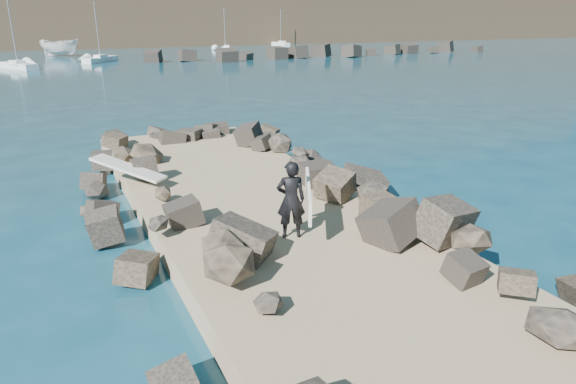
% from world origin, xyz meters
% --- Properties ---
extents(ground, '(800.00, 800.00, 0.00)m').
position_xyz_m(ground, '(0.00, 0.00, 0.00)').
color(ground, '#0F384C').
rests_on(ground, ground).
extents(jetty, '(6.00, 26.00, 0.60)m').
position_xyz_m(jetty, '(0.00, -2.00, 0.30)').
color(jetty, '#8C7759').
rests_on(jetty, ground).
extents(riprap_left, '(2.60, 22.00, 1.00)m').
position_xyz_m(riprap_left, '(-2.90, -1.50, 0.50)').
color(riprap_left, black).
rests_on(riprap_left, ground).
extents(riprap_right, '(2.60, 22.00, 1.00)m').
position_xyz_m(riprap_right, '(2.90, -1.50, 0.50)').
color(riprap_right, black).
rests_on(riprap_right, ground).
extents(breakwater_secondary, '(52.00, 4.00, 1.20)m').
position_xyz_m(breakwater_secondary, '(35.00, 55.00, 0.60)').
color(breakwater_secondary, black).
rests_on(breakwater_secondary, ground).
extents(surfboard_resting, '(2.08, 2.12, 0.08)m').
position_xyz_m(surfboard_resting, '(-2.95, 4.00, 1.04)').
color(surfboard_resting, beige).
rests_on(surfboard_resting, riprap_left).
extents(boat_imported, '(6.55, 6.34, 2.56)m').
position_xyz_m(boat_imported, '(-1.41, 73.60, 1.28)').
color(boat_imported, silver).
rests_on(boat_imported, ground).
extents(surfer_with_board, '(1.36, 2.07, 1.83)m').
position_xyz_m(surfer_with_board, '(-0.13, -1.56, 1.52)').
color(surfer_with_board, black).
rests_on(surfer_with_board, jetty).
extents(sailboat_f, '(1.58, 5.84, 7.11)m').
position_xyz_m(sailboat_f, '(40.64, 86.94, 0.35)').
color(sailboat_f, white).
rests_on(sailboat_f, ground).
extents(sailboat_d, '(3.19, 5.96, 7.21)m').
position_xyz_m(sailboat_d, '(24.81, 75.41, 0.35)').
color(sailboat_d, white).
rests_on(sailboat_d, ground).
extents(sailboat_a, '(4.21, 6.53, 7.98)m').
position_xyz_m(sailboat_a, '(-6.80, 54.68, 0.35)').
color(sailboat_a, white).
rests_on(sailboat_a, ground).
extents(sailboat_b, '(4.98, 5.60, 7.53)m').
position_xyz_m(sailboat_b, '(2.62, 60.11, 0.35)').
color(sailboat_b, white).
rests_on(sailboat_b, ground).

